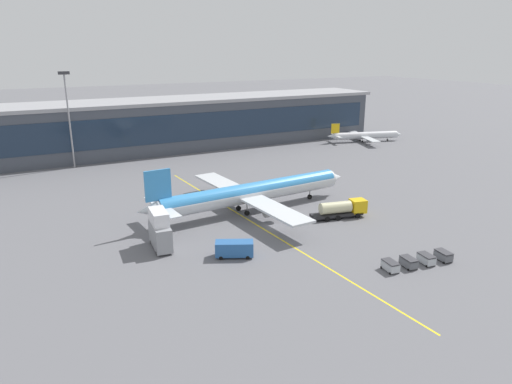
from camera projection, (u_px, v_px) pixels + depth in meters
ground_plane at (272, 226)px, 84.24m from camera, size 700.00×700.00×0.00m
apron_lead_in_line at (256, 225)px, 84.97m from camera, size 4.50×79.91×0.01m
terminal_building at (123, 127)px, 140.69m from camera, size 172.65×21.11×15.66m
main_airliner at (252, 192)px, 90.84m from camera, size 46.11×36.89×10.96m
fuel_tanker at (342, 209)px, 88.07m from camera, size 11.08×4.58×3.25m
catering_lift at (160, 230)px, 74.17m from camera, size 3.08×6.99×6.30m
lavatory_truck at (234, 248)px, 71.49m from camera, size 6.22×4.61×2.50m
baggage_cart_0 at (390, 266)px, 67.15m from camera, size 1.89×2.81×1.48m
baggage_cart_1 at (409, 262)px, 68.26m from camera, size 1.89×2.81×1.48m
baggage_cart_2 at (426, 259)px, 69.36m from camera, size 1.89×2.81×1.48m
baggage_cart_3 at (443, 256)px, 70.46m from camera, size 1.89×2.81×1.48m
commuter_jet_far at (365, 135)px, 159.65m from camera, size 26.47×21.38×6.51m
apron_light_mast_0 at (68, 113)px, 121.40m from camera, size 2.80×0.50×25.08m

